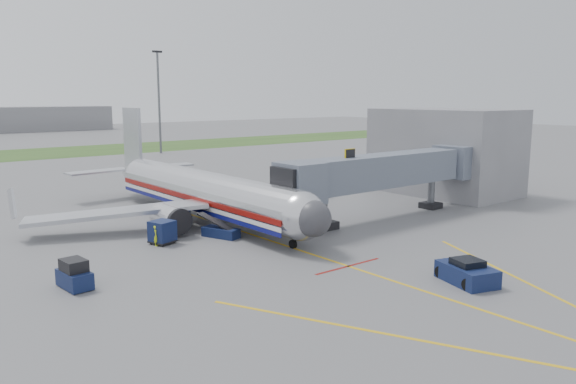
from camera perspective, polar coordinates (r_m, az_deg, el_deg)
ground at (r=41.78m, az=2.25°, el=-6.27°), size 400.00×400.00×0.00m
grass_strip at (r=123.64m, az=-26.38°, el=3.38°), size 300.00×25.00×0.01m
apron_markings at (r=36.78m, az=9.93°, el=-8.66°), size 21.52×50.00×0.01m
airliner at (r=53.35m, az=-8.56°, el=0.05°), size 32.10×35.67×10.25m
jet_bridge at (r=53.25m, az=9.20°, el=2.00°), size 25.30×4.00×6.90m
terminal at (r=69.62m, az=15.63°, el=4.00°), size 10.00×16.00×10.00m
light_mast_right at (r=117.13m, az=-12.98°, el=9.12°), size 2.00×0.44×20.40m
pushback_tug at (r=37.02m, az=17.72°, el=-7.83°), size 3.24×4.17×1.53m
baggage_tug at (r=36.68m, az=-20.88°, el=-7.92°), size 1.57×2.68×1.80m
baggage_cart_a at (r=52.37m, az=-11.42°, el=-2.14°), size 2.03×2.03×1.80m
baggage_cart_b at (r=51.33m, az=-11.05°, el=-2.34°), size 1.96×1.96×1.85m
baggage_cart_c at (r=45.40m, az=-12.65°, el=-3.99°), size 2.14×2.14×1.83m
belt_loader at (r=46.74m, az=-6.87°, el=-4.02°), size 2.28×3.90×1.85m
ground_power_cart at (r=50.06m, az=-0.32°, el=-2.78°), size 1.93×1.52×1.36m
ramp_worker at (r=44.86m, az=-13.22°, el=-4.34°), size 0.69×0.70×1.62m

